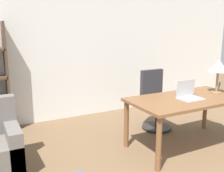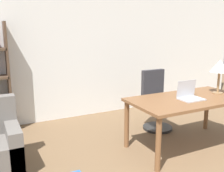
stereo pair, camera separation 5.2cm
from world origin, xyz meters
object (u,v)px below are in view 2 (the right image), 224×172
Objects in this scene: laptop at (189,95)px; office_chair at (156,102)px; table_lamp at (220,67)px; desk at (188,104)px.

office_chair is (0.07, 0.86, -0.34)m from laptop.
laptop is 0.93m from office_chair.
table_lamp is 0.51× the size of office_chair.
table_lamp is (0.60, 0.02, 0.50)m from desk.
office_chair is (-0.55, 0.80, -0.69)m from table_lamp.
laptop is at bearing -123.37° from desk.
desk is 5.22× the size of laptop.
table_lamp reaches higher than laptop.
office_chair is (0.04, 0.81, -0.19)m from desk.
laptop is at bearing -94.80° from office_chair.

